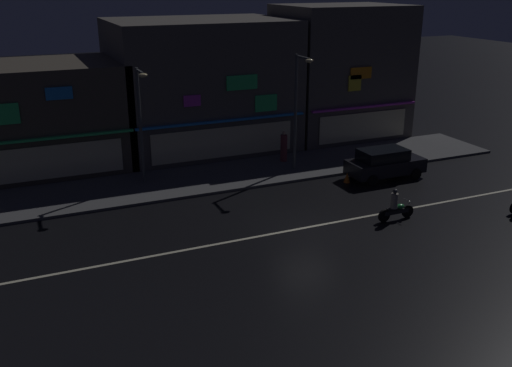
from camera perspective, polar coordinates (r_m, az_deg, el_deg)
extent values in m
plane|color=black|center=(25.34, 4.97, -4.46)|extent=(140.00, 140.00, 0.00)
cube|color=beige|center=(25.34, 4.97, -4.45)|extent=(30.87, 0.16, 0.01)
cube|color=#4C4C4F|center=(31.99, -1.72, 0.99)|extent=(32.49, 4.74, 0.14)
cube|color=#56514C|center=(40.13, 8.41, 11.03)|extent=(8.18, 6.29, 8.81)
cube|color=#D83FD8|center=(37.76, 10.87, 7.55)|extent=(7.77, 0.24, 0.12)
cube|color=orange|center=(37.18, 10.49, 10.84)|extent=(1.54, 0.08, 0.73)
cube|color=yellow|center=(37.04, 9.88, 9.90)|extent=(0.91, 0.08, 1.00)
cube|color=beige|center=(38.09, 10.70, 5.66)|extent=(6.54, 0.06, 1.80)
cube|color=#4C443A|center=(34.68, -20.69, 6.27)|extent=(9.37, 6.57, 6.05)
cube|color=#33E572|center=(31.46, -20.17, 4.25)|extent=(8.90, 0.24, 0.12)
cube|color=#33E572|center=(31.16, -23.70, 6.40)|extent=(1.17, 0.08, 1.06)
cube|color=#268CF2|center=(31.08, -19.15, 8.54)|extent=(1.34, 0.08, 0.65)
cube|color=beige|center=(31.86, -19.91, 2.03)|extent=(7.50, 0.06, 1.80)
cube|color=#56514C|center=(36.97, -5.61, 9.84)|extent=(10.93, 8.19, 8.09)
cube|color=#268CF2|center=(33.36, -3.25, 6.28)|extent=(10.39, 0.24, 0.12)
cube|color=#33E572|center=(33.40, -1.41, 10.09)|extent=(1.92, 0.08, 0.85)
cube|color=#33E572|center=(34.24, 1.01, 8.07)|extent=(1.41, 0.08, 0.99)
cube|color=#D83FD8|center=(32.55, -6.42, 8.25)|extent=(0.99, 0.08, 0.64)
cube|color=beige|center=(33.74, -3.24, 4.15)|extent=(8.75, 0.06, 1.80)
cylinder|color=#47494C|center=(30.17, -11.51, 5.60)|extent=(0.16, 0.16, 6.09)
cube|color=#47494C|center=(28.92, -11.60, 10.95)|extent=(0.10, 1.40, 0.10)
ellipsoid|color=#F9E099|center=(28.26, -11.28, 10.60)|extent=(0.44, 0.32, 0.20)
cylinder|color=#47494C|center=(31.85, 3.97, 7.04)|extent=(0.16, 0.16, 6.47)
cube|color=#47494C|center=(30.69, 4.72, 12.48)|extent=(0.10, 1.40, 0.10)
ellipsoid|color=#F9E099|center=(30.09, 5.36, 12.17)|extent=(0.44, 0.32, 0.20)
cylinder|color=brown|center=(33.84, 2.80, 3.58)|extent=(0.40, 0.40, 1.60)
sphere|color=tan|center=(33.60, 2.83, 5.07)|extent=(0.22, 0.22, 0.22)
cube|color=black|center=(32.12, 12.84, 1.73)|extent=(4.30, 1.78, 0.76)
cube|color=black|center=(31.80, 12.62, 2.85)|extent=(2.58, 1.57, 0.60)
cube|color=#F9F2CC|center=(33.80, 15.16, 2.61)|extent=(0.08, 0.20, 0.12)
cube|color=#F9F2CC|center=(32.91, 16.45, 2.02)|extent=(0.08, 0.20, 0.12)
cylinder|color=black|center=(33.74, 13.87, 1.84)|extent=(0.62, 0.20, 0.62)
cylinder|color=black|center=(32.42, 15.74, 0.93)|extent=(0.62, 0.20, 0.62)
cylinder|color=black|center=(32.15, 9.81, 1.25)|extent=(0.62, 0.20, 0.62)
cylinder|color=black|center=(30.76, 11.60, 0.27)|extent=(0.62, 0.20, 0.62)
cylinder|color=black|center=(27.12, 14.96, -2.72)|extent=(0.60, 0.08, 0.60)
cylinder|color=black|center=(26.38, 12.72, -3.18)|extent=(0.60, 0.10, 0.60)
cube|color=black|center=(26.71, 13.87, -2.75)|extent=(1.30, 0.14, 0.20)
ellipsoid|color=#268C3F|center=(26.74, 14.25, -2.25)|extent=(0.44, 0.26, 0.24)
cube|color=black|center=(26.54, 13.55, -2.52)|extent=(0.56, 0.22, 0.10)
cylinder|color=slate|center=(26.90, 14.97, -1.66)|extent=(0.03, 0.60, 0.03)
sphere|color=white|center=(26.98, 15.11, -1.83)|extent=(0.14, 0.14, 0.14)
cylinder|color=gray|center=(26.42, 13.71, -1.70)|extent=(0.32, 0.32, 0.70)
sphere|color=#333338|center=(26.26, 13.79, -0.77)|extent=(0.22, 0.22, 0.22)
cone|color=orange|center=(31.14, 9.12, 0.61)|extent=(0.36, 0.36, 0.55)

